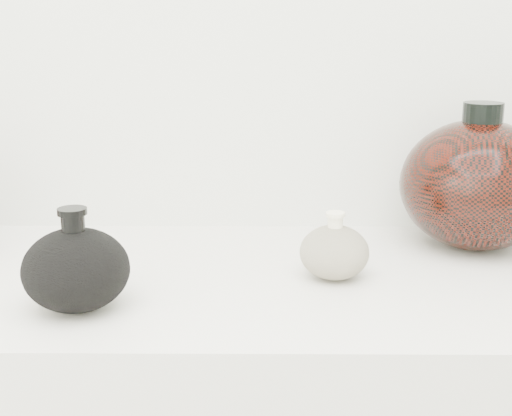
{
  "coord_description": "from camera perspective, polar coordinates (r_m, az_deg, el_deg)",
  "views": [
    {
      "loc": [
        0.06,
        -0.02,
        1.26
      ],
      "look_at": [
        0.05,
        0.92,
        1.01
      ],
      "focal_mm": 50.0,
      "sensor_mm": 36.0,
      "label": 1
    }
  ],
  "objects": [
    {
      "name": "black_gourd_vase",
      "position": [
        0.92,
        -14.2,
        -4.73
      ],
      "size": [
        0.14,
        0.14,
        0.13
      ],
      "color": "black",
      "rests_on": "display_counter"
    },
    {
      "name": "cream_gourd_vase",
      "position": [
        1.01,
        6.28,
        -3.49
      ],
      "size": [
        0.13,
        0.13,
        0.1
      ],
      "color": "beige",
      "rests_on": "display_counter"
    },
    {
      "name": "right_round_pot",
      "position": [
        1.18,
        17.28,
        1.84
      ],
      "size": [
        0.28,
        0.28,
        0.23
      ],
      "color": "black",
      "rests_on": "display_counter"
    }
  ]
}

